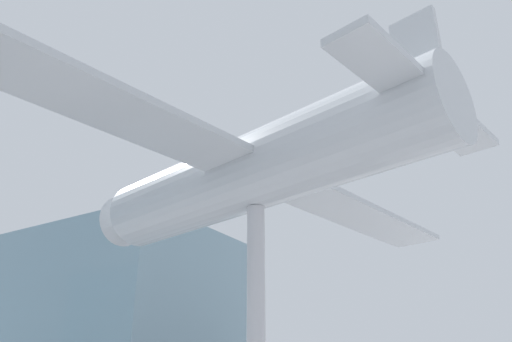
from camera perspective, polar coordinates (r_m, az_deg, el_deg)
glass_pavilion_right at (r=30.57m, az=-18.25°, el=-16.77°), size 9.46×15.57×10.02m
support_pylon_central at (r=12.85m, az=0.00°, el=-17.10°), size 0.47×0.47×6.10m
suspended_airplane at (r=14.08m, az=-0.56°, el=-0.16°), size 19.62×12.96×3.55m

